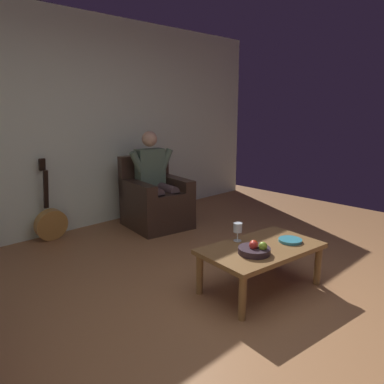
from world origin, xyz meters
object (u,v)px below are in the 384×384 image
Objects in this scene: guitar at (51,222)px; decorative_dish at (290,240)px; person_seated at (155,177)px; fruit_bowl at (255,249)px; armchair at (155,202)px; coffee_table at (261,252)px; wine_glass_near at (238,229)px.

guitar is 4.75× the size of decorative_dish.
person_seated is 1.28× the size of guitar.
person_seated is at bearing -107.22° from fruit_bowl.
armchair is 2.05m from coffee_table.
decorative_dish reaches higher than coffee_table.
person_seated reaches higher than decorative_dish.
armchair is 1.85m from wine_glass_near.
coffee_table is 6.64× the size of wine_glass_near.
coffee_table is 5.38× the size of decorative_dish.
coffee_table is 1.13× the size of guitar.
fruit_bowl is at bearing -7.19° from decorative_dish.
coffee_table is at bearing 85.92° from armchair.
guitar is at bearing -10.75° from armchair.
guitar reaches higher than armchair.
person_seated is 7.49× the size of wine_glass_near.
armchair is at bearing -95.21° from decorative_dish.
armchair is at bearing -90.00° from person_seated.
armchair is at bearing -107.19° from fruit_bowl.
armchair is at bearing -103.12° from coffee_table.
coffee_table is (0.46, 1.99, -0.32)m from person_seated.
coffee_table is 0.30m from decorative_dish.
decorative_dish is at bearing 112.00° from guitar.
person_seated is 4.75× the size of fruit_bowl.
fruit_bowl reaches higher than coffee_table.
person_seated reaches higher than armchair.
coffee_table is 4.22× the size of fruit_bowl.
person_seated is 2.15m from fruit_bowl.
wine_glass_near is at bearing -79.19° from coffee_table.
armchair is 2.15m from fruit_bowl.
decorative_dish is (0.19, 2.11, 0.07)m from armchair.
decorative_dish is (-1.03, 2.55, 0.18)m from guitar.
guitar reaches higher than decorative_dish.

